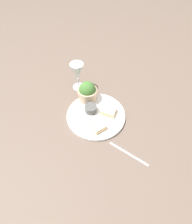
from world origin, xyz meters
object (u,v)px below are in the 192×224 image
(salad_bowl, at_px, (87,92))
(fork, at_px, (128,154))
(sauce_ramekin, at_px, (91,108))
(cheese_toast_far, at_px, (109,111))
(cheese_toast_near, at_px, (97,125))
(wine_glass, at_px, (77,72))

(salad_bowl, relative_size, fork, 0.57)
(sauce_ramekin, xyz_separation_m, cheese_toast_far, (-0.09, -0.03, -0.01))
(cheese_toast_near, xyz_separation_m, cheese_toast_far, (-0.02, -0.10, 0.00))
(salad_bowl, distance_m, wine_glass, 0.13)
(cheese_toast_near, relative_size, cheese_toast_far, 1.41)
(cheese_toast_far, relative_size, fork, 0.39)
(wine_glass, xyz_separation_m, fork, (-0.38, 0.30, -0.11))
(salad_bowl, xyz_separation_m, sauce_ramekin, (-0.05, 0.08, -0.03))
(salad_bowl, distance_m, sauce_ramekin, 0.10)
(cheese_toast_near, xyz_separation_m, wine_glass, (0.20, -0.23, 0.08))
(cheese_toast_far, xyz_separation_m, wine_glass, (0.23, -0.13, 0.08))
(salad_bowl, relative_size, cheese_toast_near, 1.03)
(salad_bowl, xyz_separation_m, wine_glass, (0.09, -0.07, 0.05))
(salad_bowl, relative_size, cheese_toast_far, 1.46)
(fork, bearing_deg, wine_glass, -38.28)
(sauce_ramekin, relative_size, cheese_toast_far, 0.85)
(wine_glass, relative_size, fork, 0.87)
(cheese_toast_near, bearing_deg, cheese_toast_far, -103.51)
(sauce_ramekin, relative_size, fork, 0.33)
(wine_glass, distance_m, fork, 0.50)
(sauce_ramekin, bearing_deg, wine_glass, -46.98)
(sauce_ramekin, xyz_separation_m, fork, (-0.24, 0.15, -0.03))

